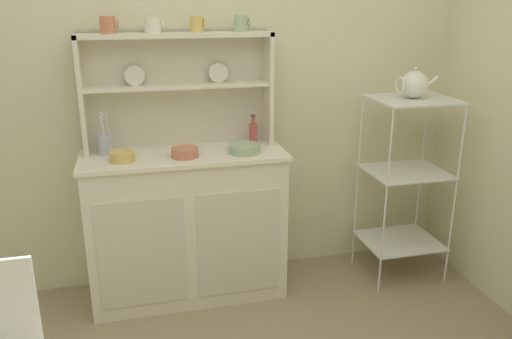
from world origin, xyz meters
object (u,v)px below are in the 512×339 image
(bakers_rack, at_px, (406,170))
(bowl_mixing_large, at_px, (122,156))
(utensil_jar, at_px, (105,144))
(hutch_cabinet, at_px, (187,223))
(jam_bottle, at_px, (253,133))
(hutch_shelf_unit, at_px, (177,80))
(cup_terracotta_0, at_px, (108,25))
(porcelain_teapot, at_px, (414,85))

(bakers_rack, height_order, bowl_mixing_large, bakers_rack)
(bakers_rack, height_order, utensil_jar, bakers_rack)
(hutch_cabinet, xyz_separation_m, bowl_mixing_large, (-0.33, -0.07, 0.45))
(hutch_cabinet, bearing_deg, jam_bottle, 11.74)
(hutch_shelf_unit, xyz_separation_m, cup_terracotta_0, (-0.35, -0.04, 0.30))
(cup_terracotta_0, bearing_deg, bowl_mixing_large, -84.85)
(cup_terracotta_0, distance_m, porcelain_teapot, 1.71)
(bowl_mixing_large, xyz_separation_m, jam_bottle, (0.74, 0.16, 0.04))
(hutch_shelf_unit, height_order, bowl_mixing_large, hutch_shelf_unit)
(bakers_rack, distance_m, porcelain_teapot, 0.52)
(utensil_jar, bearing_deg, hutch_cabinet, -10.52)
(jam_bottle, xyz_separation_m, porcelain_teapot, (0.91, -0.18, 0.27))
(jam_bottle, bearing_deg, bowl_mixing_large, -167.88)
(bakers_rack, relative_size, cup_terracotta_0, 12.11)
(utensil_jar, bearing_deg, hutch_shelf_unit, 11.75)
(hutch_cabinet, bearing_deg, cup_terracotta_0, 160.50)
(hutch_shelf_unit, height_order, porcelain_teapot, hutch_shelf_unit)
(hutch_shelf_unit, distance_m, porcelain_teapot, 1.35)
(hutch_shelf_unit, height_order, bakers_rack, hutch_shelf_unit)
(bowl_mixing_large, relative_size, jam_bottle, 0.75)
(bowl_mixing_large, bearing_deg, porcelain_teapot, -0.66)
(utensil_jar, bearing_deg, bowl_mixing_large, -59.94)
(bowl_mixing_large, xyz_separation_m, utensil_jar, (-0.09, 0.15, 0.03))
(cup_terracotta_0, relative_size, porcelain_teapot, 0.38)
(jam_bottle, bearing_deg, cup_terracotta_0, 177.29)
(bowl_mixing_large, bearing_deg, jam_bottle, 12.12)
(bakers_rack, bearing_deg, jam_bottle, 168.86)
(hutch_cabinet, distance_m, cup_terracotta_0, 1.16)
(jam_bottle, bearing_deg, hutch_cabinet, -168.26)
(hutch_cabinet, bearing_deg, bakers_rack, -3.99)
(porcelain_teapot, bearing_deg, bowl_mixing_large, 179.34)
(hutch_cabinet, xyz_separation_m, utensil_jar, (-0.41, 0.08, 0.48))
(hutch_shelf_unit, bearing_deg, jam_bottle, -10.52)
(hutch_shelf_unit, relative_size, bakers_rack, 0.92)
(porcelain_teapot, bearing_deg, utensil_jar, 174.43)
(cup_terracotta_0, bearing_deg, jam_bottle, -2.71)
(hutch_shelf_unit, bearing_deg, bakers_rack, -10.94)
(cup_terracotta_0, bearing_deg, bakers_rack, -7.33)
(utensil_jar, bearing_deg, jam_bottle, 0.64)
(bowl_mixing_large, bearing_deg, hutch_cabinet, 12.60)
(jam_bottle, distance_m, porcelain_teapot, 0.96)
(cup_terracotta_0, xyz_separation_m, bowl_mixing_large, (0.02, -0.20, -0.65))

